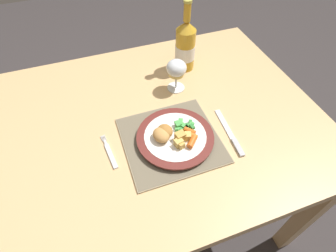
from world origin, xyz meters
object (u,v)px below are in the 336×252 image
dining_table (159,134)px  dinner_plate (175,137)px  fork (110,154)px  wine_glass (176,70)px  table_knife (231,136)px  bottle (185,46)px

dining_table → dinner_plate: bearing=-81.4°
fork → wine_glass: size_ratio=1.11×
table_knife → wine_glass: bearing=106.9°
dining_table → dinner_plate: size_ratio=4.56×
dining_table → fork: size_ratio=8.14×
dinner_plate → table_knife: size_ratio=1.20×
dining_table → bottle: 0.36m
dining_table → table_knife: bearing=-39.6°
table_knife → bottle: bottle is taller
dining_table → bottle: size_ratio=4.04×
fork → dining_table: bearing=27.3°
dining_table → bottle: (0.19, 0.24, 0.20)m
dinner_plate → bottle: size_ratio=0.89×
dinner_plate → fork: (-0.21, 0.02, -0.01)m
wine_glass → fork: bearing=-143.9°
dining_table → table_knife: (0.20, -0.16, 0.10)m
fork → dinner_plate: bearing=-5.1°
dining_table → fork: fork is taller
table_knife → dining_table: bearing=140.4°
bottle → table_knife: bearing=-89.1°
wine_glass → bottle: bearing=54.6°
dinner_plate → fork: bearing=174.9°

